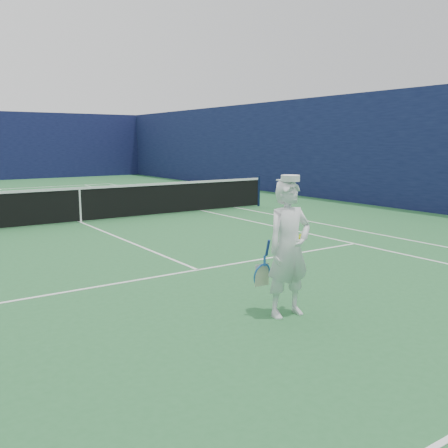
% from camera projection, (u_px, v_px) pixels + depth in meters
% --- Properties ---
extents(ground, '(80.00, 80.00, 0.00)m').
position_uv_depth(ground, '(81.00, 222.00, 14.14)').
color(ground, '#266533').
rests_on(ground, ground).
extents(court_markings, '(11.03, 23.83, 0.01)m').
position_uv_depth(court_markings, '(81.00, 222.00, 14.14)').
color(court_markings, white).
rests_on(court_markings, ground).
extents(windscreen_fence, '(20.12, 36.12, 4.00)m').
position_uv_depth(windscreen_fence, '(78.00, 151.00, 13.81)').
color(windscreen_fence, '#10143C').
rests_on(windscreen_fence, ground).
extents(tennis_net, '(12.88, 0.09, 1.07)m').
position_uv_depth(tennis_net, '(80.00, 203.00, 14.05)').
color(tennis_net, '#141E4C').
rests_on(tennis_net, ground).
extents(tennis_player, '(0.76, 0.51, 1.86)m').
position_uv_depth(tennis_player, '(289.00, 248.00, 6.48)').
color(tennis_player, white).
rests_on(tennis_player, ground).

